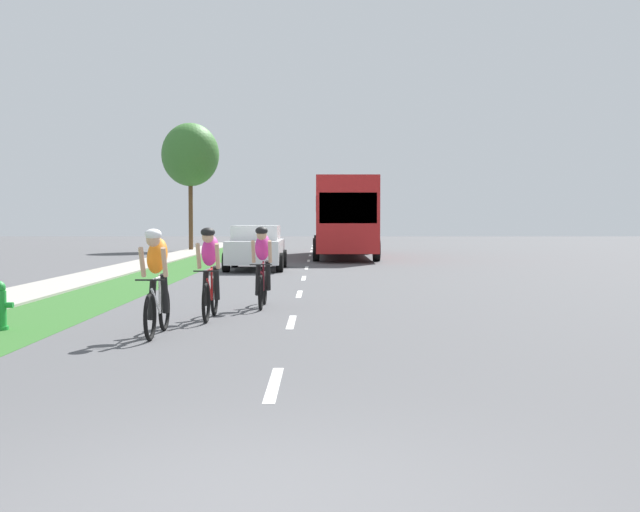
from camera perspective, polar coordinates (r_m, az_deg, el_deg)
ground_plane at (r=24.71m, az=-1.34°, el=-1.40°), size 120.00×120.00×0.00m
grass_verge at (r=25.20m, az=-11.60°, el=-1.37°), size 1.99×70.00×0.01m
sidewalk_concrete at (r=25.62m, az=-15.62°, el=-1.34°), size 1.67×70.00×0.10m
lane_markings_center at (r=28.70m, az=-1.19°, el=-0.84°), size 0.12×52.71×0.01m
cyclist_lead at (r=12.05m, az=-11.71°, el=-1.74°), size 0.42×1.72×1.58m
cyclist_trailing at (r=13.91m, az=-8.02°, el=-1.15°), size 0.42×1.72×1.58m
cyclist_distant at (r=15.72m, az=-4.32°, el=-0.70°), size 0.42×1.72×1.58m
sedan_white at (r=27.80m, az=-4.77°, el=0.62°), size 1.98×4.30×1.52m
bus_red at (r=37.15m, az=1.46°, el=2.98°), size 2.78×11.60×3.48m
street_tree_far at (r=46.02m, az=-9.39°, el=7.06°), size 3.21×3.21×7.14m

